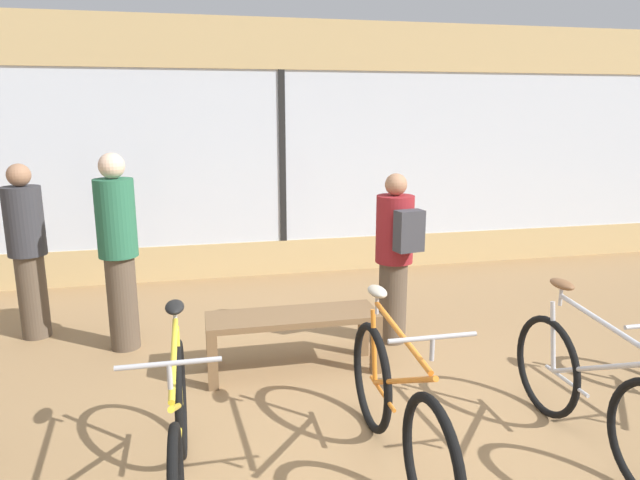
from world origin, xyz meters
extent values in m
plane|color=#99754C|center=(0.00, 0.00, 0.00)|extent=(24.00, 24.00, 0.00)
cube|color=tan|center=(0.00, 3.89, 0.23)|extent=(12.00, 0.08, 0.45)
cube|color=silver|center=(0.00, 3.89, 1.52)|extent=(12.00, 0.04, 2.15)
cube|color=tan|center=(0.00, 3.89, 2.90)|extent=(12.00, 0.08, 0.60)
cube|color=black|center=(0.00, 3.86, 1.52)|extent=(0.08, 0.02, 2.15)
torus|color=black|center=(-1.26, 0.03, 0.37)|extent=(0.05, 0.73, 0.73)
cylinder|color=gold|center=(-1.26, -0.51, 0.61)|extent=(0.03, 0.94, 0.51)
cylinder|color=gold|center=(-1.26, -0.01, 0.61)|extent=(0.03, 0.11, 0.49)
cylinder|color=gold|center=(-1.26, -0.48, 0.88)|extent=(0.03, 0.87, 0.10)
cylinder|color=gold|center=(-1.26, -0.20, 0.37)|extent=(0.03, 0.45, 0.03)
cylinder|color=#B2B2B7|center=(-1.26, -0.05, 0.92)|extent=(0.02, 0.02, 0.14)
ellipsoid|color=black|center=(-1.26, -0.05, 1.00)|extent=(0.11, 0.22, 0.06)
cylinder|color=#B2B2B7|center=(-1.26, -0.92, 0.98)|extent=(0.02, 0.02, 0.12)
cylinder|color=#ADADB2|center=(-1.26, -0.92, 1.04)|extent=(0.46, 0.02, 0.02)
torus|color=black|center=(-0.01, 0.05, 0.37)|extent=(0.05, 0.74, 0.74)
torus|color=black|center=(-0.01, -0.96, 0.37)|extent=(0.05, 0.74, 0.74)
cylinder|color=orange|center=(-0.01, -0.50, 0.61)|extent=(0.03, 0.94, 0.51)
cylinder|color=orange|center=(-0.01, 0.01, 0.61)|extent=(0.03, 0.11, 0.49)
cylinder|color=orange|center=(-0.01, -0.47, 0.88)|extent=(0.03, 0.87, 0.10)
cylinder|color=orange|center=(-0.01, -0.18, 0.37)|extent=(0.03, 0.45, 0.03)
cylinder|color=#B2B2B7|center=(-0.01, -0.03, 0.92)|extent=(0.02, 0.02, 0.14)
ellipsoid|color=#B2A893|center=(-0.01, -0.03, 1.00)|extent=(0.11, 0.22, 0.06)
cylinder|color=#B2B2B7|center=(-0.01, -0.90, 0.98)|extent=(0.02, 0.02, 0.12)
cylinder|color=#ADADB2|center=(-0.01, -0.90, 1.04)|extent=(0.46, 0.02, 0.02)
torus|color=black|center=(1.26, -0.04, 0.36)|extent=(0.05, 0.72, 0.72)
cylinder|color=#BCBCC1|center=(1.26, -0.58, 0.60)|extent=(0.03, 0.92, 0.51)
cylinder|color=#BCBCC1|center=(1.26, -0.08, 0.60)|extent=(0.03, 0.11, 0.49)
cylinder|color=#BCBCC1|center=(1.26, -0.55, 0.87)|extent=(0.03, 0.85, 0.10)
cylinder|color=#BCBCC1|center=(1.26, -0.26, 0.36)|extent=(0.03, 0.44, 0.03)
cylinder|color=#B2B2B7|center=(1.26, -0.12, 0.91)|extent=(0.02, 0.02, 0.14)
ellipsoid|color=brown|center=(1.26, -0.12, 0.99)|extent=(0.11, 0.22, 0.06)
cube|color=brown|center=(-0.38, 1.01, 0.47)|extent=(1.40, 0.44, 0.05)
cube|color=brown|center=(-1.04, 0.83, 0.22)|extent=(0.08, 0.08, 0.45)
cube|color=brown|center=(0.28, 0.83, 0.22)|extent=(0.08, 0.08, 0.45)
cube|color=brown|center=(-1.04, 1.19, 0.22)|extent=(0.08, 0.08, 0.45)
cube|color=brown|center=(0.28, 1.19, 0.22)|extent=(0.08, 0.08, 0.45)
cylinder|color=brown|center=(-2.65, 2.27, 0.40)|extent=(0.36, 0.36, 0.81)
cylinder|color=#333338|center=(-2.65, 2.27, 1.12)|extent=(0.48, 0.48, 0.64)
sphere|color=#9E7051|center=(-2.65, 2.27, 1.55)|extent=(0.21, 0.21, 0.21)
cylinder|color=brown|center=(0.64, 1.43, 0.38)|extent=(0.30, 0.30, 0.77)
cylinder|color=maroon|center=(0.64, 1.43, 1.07)|extent=(0.40, 0.40, 0.61)
sphere|color=#9E7051|center=(0.64, 1.43, 1.48)|extent=(0.20, 0.20, 0.20)
cube|color=#38383D|center=(0.68, 1.20, 1.10)|extent=(0.26, 0.18, 0.36)
cylinder|color=brown|center=(-1.79, 1.81, 0.43)|extent=(0.27, 0.27, 0.86)
cylinder|color=#286647|center=(-1.79, 1.81, 1.20)|extent=(0.36, 0.36, 0.68)
sphere|color=beige|center=(-1.79, 1.81, 1.66)|extent=(0.22, 0.22, 0.22)
cube|color=#38383D|center=(-1.80, 2.05, 1.24)|extent=(0.25, 0.15, 0.36)
camera|label=1|loc=(-1.11, -3.32, 2.13)|focal=32.00mm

